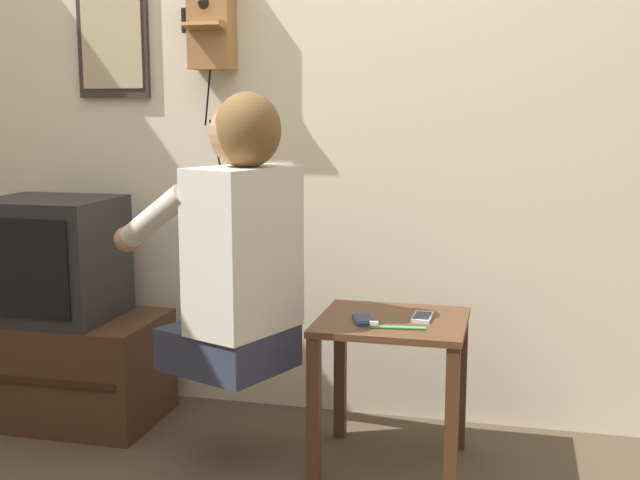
{
  "coord_description": "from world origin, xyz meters",
  "views": [
    {
      "loc": [
        0.7,
        -1.74,
        1.18
      ],
      "look_at": [
        0.1,
        0.73,
        0.76
      ],
      "focal_mm": 45.0,
      "sensor_mm": 36.0,
      "label": 1
    }
  ],
  "objects": [
    {
      "name": "tv_stand",
      "position": [
        -0.96,
        0.9,
        0.2
      ],
      "size": [
        0.75,
        0.45,
        0.4
      ],
      "color": "#422819",
      "rests_on": "ground_plane"
    },
    {
      "name": "framed_picture",
      "position": [
        -0.85,
        1.2,
        1.48
      ],
      "size": [
        0.3,
        0.03,
        0.51
      ],
      "color": "#2D2823"
    },
    {
      "name": "toothbrush",
      "position": [
        0.35,
        0.65,
        0.51
      ],
      "size": [
        0.17,
        0.03,
        0.02
      ],
      "rotation": [
        0.0,
        0.0,
        1.68
      ],
      "color": "#4CBF66",
      "rests_on": "side_table"
    },
    {
      "name": "cell_phone_spare",
      "position": [
        0.43,
        0.8,
        0.51
      ],
      "size": [
        0.06,
        0.13,
        0.01
      ],
      "rotation": [
        0.0,
        0.0,
        -0.02
      ],
      "color": "silver",
      "rests_on": "side_table"
    },
    {
      "name": "person",
      "position": [
        -0.16,
        0.65,
        0.76
      ],
      "size": [
        0.62,
        0.53,
        0.9
      ],
      "rotation": [
        0.0,
        0.0,
        1.18
      ],
      "color": "#2D3347",
      "rests_on": "ground_plane"
    },
    {
      "name": "side_table",
      "position": [
        0.33,
        0.78,
        0.39
      ],
      "size": [
        0.48,
        0.44,
        0.5
      ],
      "color": "#51331E",
      "rests_on": "ground_plane"
    },
    {
      "name": "television",
      "position": [
        -0.97,
        0.88,
        0.63
      ],
      "size": [
        0.46,
        0.41,
        0.45
      ],
      "color": "#232326",
      "rests_on": "tv_stand"
    },
    {
      "name": "wall_back",
      "position": [
        0.0,
        1.24,
        1.27
      ],
      "size": [
        6.8,
        0.05,
        2.55
      ],
      "color": "beige",
      "rests_on": "ground_plane"
    },
    {
      "name": "cell_phone_held",
      "position": [
        0.25,
        0.72,
        0.51
      ],
      "size": [
        0.1,
        0.14,
        0.01
      ],
      "rotation": [
        0.0,
        0.0,
        0.34
      ],
      "color": "navy",
      "rests_on": "side_table"
    },
    {
      "name": "wall_phone_antique",
      "position": [
        -0.42,
        1.15,
        1.53
      ],
      "size": [
        0.2,
        0.18,
        0.82
      ],
      "color": "#9E6B3D"
    }
  ]
}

